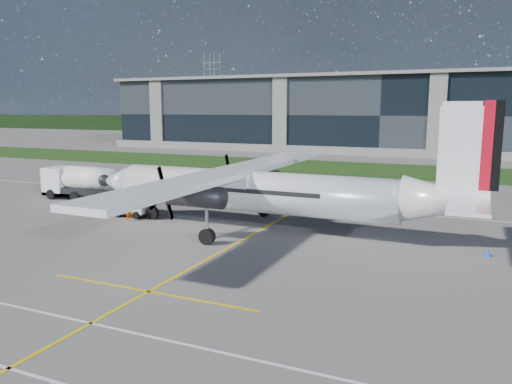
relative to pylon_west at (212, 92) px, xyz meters
The scene contains 14 objects.
ground 136.84m from the pylon_west, 53.97° to the right, with size 400.00×400.00×0.00m, color slate.
grass_strip 130.49m from the pylon_west, 51.89° to the right, with size 400.00×18.00×0.04m, color #183E11.
terminal_building 106.57m from the pylon_west, 41.19° to the right, with size 120.00×20.00×15.00m, color black.
tree_line 81.51m from the pylon_west, ahead, with size 400.00×6.00×6.00m, color black.
pylon_west is the anchor object (origin of this frame).
yellow_taxiway_centerline 163.44m from the pylon_west, 59.34° to the right, with size 0.20×70.00×0.01m, color yellow.
turboprop_aircraft 165.55m from the pylon_west, 59.63° to the right, with size 29.96×31.07×9.32m, color white, non-canonical shape.
fuel_tanker_truck 151.59m from the pylon_west, 66.01° to the right, with size 8.72×2.83×3.27m, color white, non-canonical shape.
baggage_tug 159.77m from the pylon_west, 63.34° to the right, with size 3.09×1.85×1.85m, color white, non-canonical shape.
ground_crew_person 161.60m from the pylon_west, 63.32° to the right, with size 0.75×0.53×1.83m, color #F25907.
safety_cone_tail 173.87m from the pylon_west, 55.47° to the right, with size 0.36×0.36×0.50m, color blue.
safety_cone_fwd 158.89m from the pylon_west, 64.45° to the right, with size 0.36×0.36×0.50m, color blue.
safety_cone_nose_stbd 158.18m from the pylon_west, 63.98° to the right, with size 0.36×0.36×0.50m, color blue.
safety_cone_stbdwing 151.77m from the pylon_west, 57.64° to the right, with size 0.36×0.36×0.50m, color blue.
Camera 1 is at (17.29, -25.04, 8.84)m, focal length 35.00 mm.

